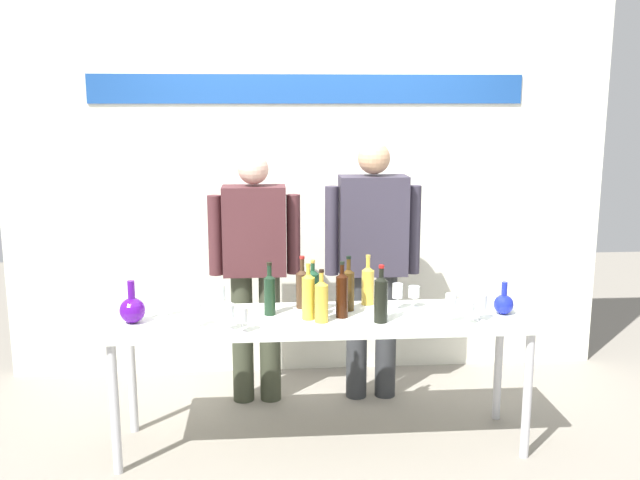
# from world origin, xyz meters

# --- Properties ---
(ground_plane) EXTENTS (10.00, 10.00, 0.00)m
(ground_plane) POSITION_xyz_m (0.00, 0.00, 0.00)
(ground_plane) COLOR gray
(back_wall) EXTENTS (4.34, 0.11, 3.00)m
(back_wall) POSITION_xyz_m (0.00, 1.23, 1.50)
(back_wall) COLOR white
(back_wall) RESTS_ON ground
(display_table) EXTENTS (2.38, 0.60, 0.78)m
(display_table) POSITION_xyz_m (0.00, 0.00, 0.71)
(display_table) COLOR white
(display_table) RESTS_ON ground
(decanter_blue_left) EXTENTS (0.14, 0.14, 0.24)m
(decanter_blue_left) POSITION_xyz_m (-1.05, -0.03, 0.86)
(decanter_blue_left) COLOR #4F0F8D
(decanter_blue_left) RESTS_ON display_table
(decanter_blue_right) EXTENTS (0.11, 0.11, 0.19)m
(decanter_blue_right) POSITION_xyz_m (1.04, -0.03, 0.84)
(decanter_blue_right) COLOR #1926B1
(decanter_blue_right) RESTS_ON display_table
(presenter_left) EXTENTS (0.59, 0.22, 1.66)m
(presenter_left) POSITION_xyz_m (-0.39, 0.66, 0.94)
(presenter_left) COLOR #383C2C
(presenter_left) RESTS_ON ground
(presenter_right) EXTENTS (0.63, 0.22, 1.73)m
(presenter_right) POSITION_xyz_m (0.39, 0.66, 1.00)
(presenter_right) COLOR #2F3134
(presenter_right) RESTS_ON ground
(wine_bottle_0) EXTENTS (0.07, 0.07, 0.30)m
(wine_bottle_0) POSITION_xyz_m (0.29, 0.22, 0.91)
(wine_bottle_0) COLOR gold
(wine_bottle_0) RESTS_ON display_table
(wine_bottle_1) EXTENTS (0.07, 0.07, 0.31)m
(wine_bottle_1) POSITION_xyz_m (-0.05, 0.09, 0.91)
(wine_bottle_1) COLOR #173F27
(wine_bottle_1) RESTS_ON display_table
(wine_bottle_2) EXTENTS (0.07, 0.07, 0.30)m
(wine_bottle_2) POSITION_xyz_m (-0.01, -0.10, 0.91)
(wine_bottle_2) COLOR gold
(wine_bottle_2) RESTS_ON display_table
(wine_bottle_3) EXTENTS (0.07, 0.07, 0.32)m
(wine_bottle_3) POSITION_xyz_m (0.11, -0.02, 0.92)
(wine_bottle_3) COLOR black
(wine_bottle_3) RESTS_ON display_table
(wine_bottle_4) EXTENTS (0.07, 0.07, 0.32)m
(wine_bottle_4) POSITION_xyz_m (-0.08, -0.04, 0.92)
(wine_bottle_4) COLOR gold
(wine_bottle_4) RESTS_ON display_table
(wine_bottle_5) EXTENTS (0.06, 0.06, 0.31)m
(wine_bottle_5) POSITION_xyz_m (-0.30, 0.06, 0.91)
(wine_bottle_5) COLOR black
(wine_bottle_5) RESTS_ON display_table
(wine_bottle_6) EXTENTS (0.08, 0.08, 0.32)m
(wine_bottle_6) POSITION_xyz_m (0.32, -0.12, 0.92)
(wine_bottle_6) COLOR black
(wine_bottle_6) RESTS_ON display_table
(wine_bottle_7) EXTENTS (0.07, 0.07, 0.32)m
(wine_bottle_7) POSITION_xyz_m (0.16, 0.11, 0.92)
(wine_bottle_7) COLOR #422D0F
(wine_bottle_7) RESTS_ON display_table
(wine_bottle_8) EXTENTS (0.07, 0.07, 0.31)m
(wine_bottle_8) POSITION_xyz_m (-0.10, 0.18, 0.91)
(wine_bottle_8) COLOR #452D1C
(wine_bottle_8) RESTS_ON display_table
(wine_glass_left_0) EXTENTS (0.06, 0.06, 0.16)m
(wine_glass_left_0) POSITION_xyz_m (-0.90, 0.07, 0.89)
(wine_glass_left_0) COLOR white
(wine_glass_left_0) RESTS_ON display_table
(wine_glass_left_1) EXTENTS (0.07, 0.07, 0.16)m
(wine_glass_left_1) POSITION_xyz_m (-0.59, 0.14, 0.89)
(wine_glass_left_1) COLOR white
(wine_glass_left_1) RESTS_ON display_table
(wine_glass_left_2) EXTENTS (0.07, 0.07, 0.14)m
(wine_glass_left_2) POSITION_xyz_m (-0.70, -0.13, 0.88)
(wine_glass_left_2) COLOR white
(wine_glass_left_2) RESTS_ON display_table
(wine_glass_left_3) EXTENTS (0.07, 0.07, 0.14)m
(wine_glass_left_3) POSITION_xyz_m (-0.52, -0.20, 0.88)
(wine_glass_left_3) COLOR white
(wine_glass_left_3) RESTS_ON display_table
(wine_glass_left_4) EXTENTS (0.07, 0.07, 0.14)m
(wine_glass_left_4) POSITION_xyz_m (-0.45, -0.24, 0.88)
(wine_glass_left_4) COLOR white
(wine_glass_left_4) RESTS_ON display_table
(wine_glass_right_0) EXTENTS (0.06, 0.06, 0.17)m
(wine_glass_right_0) POSITION_xyz_m (0.70, -0.17, 0.90)
(wine_glass_right_0) COLOR white
(wine_glass_right_0) RESTS_ON display_table
(wine_glass_right_1) EXTENTS (0.06, 0.06, 0.13)m
(wine_glass_right_1) POSITION_xyz_m (0.80, -0.19, 0.87)
(wine_glass_right_1) COLOR white
(wine_glass_right_1) RESTS_ON display_table
(wine_glass_right_2) EXTENTS (0.07, 0.07, 0.13)m
(wine_glass_right_2) POSITION_xyz_m (0.56, 0.14, 0.87)
(wine_glass_right_2) COLOR white
(wine_glass_right_2) RESTS_ON display_table
(wine_glass_right_3) EXTENTS (0.06, 0.06, 0.15)m
(wine_glass_right_3) POSITION_xyz_m (0.45, 0.11, 0.89)
(wine_glass_right_3) COLOR white
(wine_glass_right_3) RESTS_ON display_table
(wine_glass_right_4) EXTENTS (0.07, 0.07, 0.15)m
(wine_glass_right_4) POSITION_xyz_m (0.87, -0.14, 0.89)
(wine_glass_right_4) COLOR white
(wine_glass_right_4) RESTS_ON display_table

